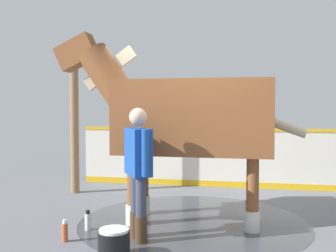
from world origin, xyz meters
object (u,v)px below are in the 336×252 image
Objects in this scene: handler at (138,165)px; bottle_shampoo at (88,221)px; wash_bucket at (114,243)px; horse at (185,117)px; bottle_spray at (65,231)px.

handler reaches higher than bottle_shampoo.
handler reaches higher than wash_bucket.
horse is at bearing 31.31° from handler.
horse is 2.04m from wash_bucket.
wash_bucket is at bearing -133.90° from handler.
handler is (-0.89, -0.40, -0.56)m from horse.
horse is 8.20× the size of wash_bucket.
handler is 4.61× the size of wash_bucket.
wash_bucket is 1.31× the size of bottle_spray.
horse reaches higher than bottle_shampoo.
handler is 1.19m from bottle_spray.
handler reaches higher than bottle_spray.
bottle_shampoo is at bearing 38.55° from bottle_spray.
wash_bucket reaches higher than bottle_spray.
bottle_spray reaches higher than bottle_shampoo.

